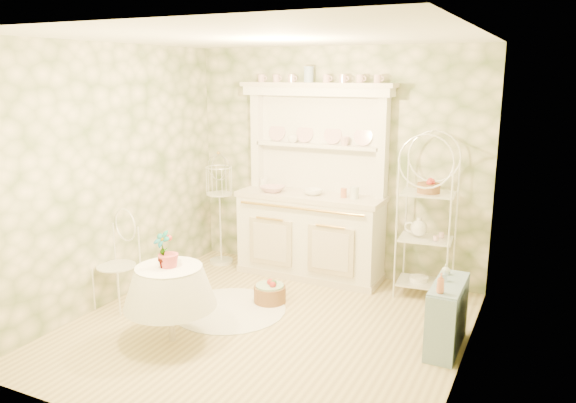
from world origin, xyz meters
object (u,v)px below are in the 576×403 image
at_px(bakers_rack, 427,217).
at_px(side_shelf, 447,316).
at_px(round_table, 171,302).
at_px(floor_basket, 270,292).
at_px(cafe_chair, 117,268).
at_px(kitchen_dresser, 311,183).
at_px(birdcage_stand, 220,205).

xyz_separation_m(bakers_rack, side_shelf, (0.45, -1.12, -0.59)).
relative_size(round_table, floor_basket, 2.04).
xyz_separation_m(round_table, cafe_chair, (-0.97, 0.38, 0.05)).
height_order(bakers_rack, side_shelf, bakers_rack).
height_order(kitchen_dresser, round_table, kitchen_dresser).
distance_m(bakers_rack, cafe_chair, 3.31).
bearing_deg(side_shelf, round_table, -159.43).
xyz_separation_m(bakers_rack, cafe_chair, (-2.80, -1.70, -0.46)).
bearing_deg(side_shelf, bakers_rack, 109.84).
relative_size(bakers_rack, cafe_chair, 2.08).
height_order(round_table, birdcage_stand, birdcage_stand).
relative_size(side_shelf, cafe_chair, 0.82).
height_order(round_table, cafe_chair, cafe_chair).
height_order(kitchen_dresser, side_shelf, kitchen_dresser).
height_order(side_shelf, round_table, round_table).
xyz_separation_m(bakers_rack, floor_basket, (-1.43, -0.91, -0.77)).
distance_m(bakers_rack, side_shelf, 1.35).
relative_size(cafe_chair, floor_basket, 2.32).
relative_size(kitchen_dresser, side_shelf, 3.27).
bearing_deg(birdcage_stand, floor_basket, -36.73).
xyz_separation_m(kitchen_dresser, cafe_chair, (-1.43, -1.74, -0.72)).
distance_m(kitchen_dresser, birdcage_stand, 1.28).
height_order(cafe_chair, birdcage_stand, birdcage_stand).
xyz_separation_m(kitchen_dresser, side_shelf, (1.83, -1.16, -0.84)).
distance_m(round_table, floor_basket, 1.26).
relative_size(round_table, birdcage_stand, 0.49).
xyz_separation_m(kitchen_dresser, bakers_rack, (1.38, -0.03, -0.25)).
distance_m(kitchen_dresser, bakers_rack, 1.40).
bearing_deg(bakers_rack, round_table, -136.45).
xyz_separation_m(cafe_chair, birdcage_stand, (0.21, 1.66, 0.33)).
bearing_deg(birdcage_stand, round_table, -69.42).
height_order(kitchen_dresser, floor_basket, kitchen_dresser).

